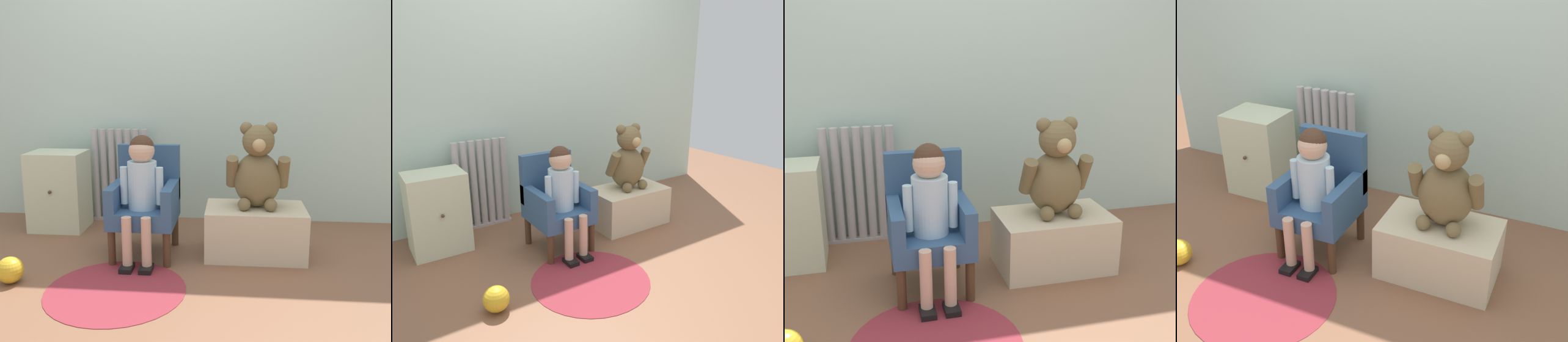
% 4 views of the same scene
% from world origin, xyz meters
% --- Properties ---
extents(ground_plane, '(6.00, 6.00, 0.00)m').
position_xyz_m(ground_plane, '(0.00, 0.00, 0.00)').
color(ground_plane, brown).
extents(back_wall, '(3.80, 0.05, 2.40)m').
position_xyz_m(back_wall, '(0.00, 1.20, 1.20)').
color(back_wall, silver).
rests_on(back_wall, ground_plane).
extents(radiator, '(0.43, 0.05, 0.70)m').
position_xyz_m(radiator, '(-0.55, 1.07, 0.35)').
color(radiator, '#B7B1B2').
rests_on(radiator, ground_plane).
extents(small_dresser, '(0.38, 0.32, 0.56)m').
position_xyz_m(small_dresser, '(-0.94, 0.85, 0.28)').
color(small_dresser, beige).
rests_on(small_dresser, ground_plane).
extents(child_armchair, '(0.38, 0.41, 0.66)m').
position_xyz_m(child_armchair, '(-0.23, 0.46, 0.33)').
color(child_armchair, '#33557C').
rests_on(child_armchair, ground_plane).
extents(child_figure, '(0.25, 0.35, 0.74)m').
position_xyz_m(child_figure, '(-0.23, 0.36, 0.49)').
color(child_figure, silver).
rests_on(child_figure, ground_plane).
extents(low_bench, '(0.59, 0.37, 0.30)m').
position_xyz_m(low_bench, '(0.44, 0.48, 0.15)').
color(low_bench, beige).
rests_on(low_bench, ground_plane).
extents(large_teddy_bear, '(0.37, 0.26, 0.51)m').
position_xyz_m(large_teddy_bear, '(0.44, 0.50, 0.52)').
color(large_teddy_bear, brown).
rests_on(large_teddy_bear, low_bench).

